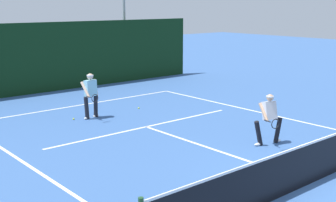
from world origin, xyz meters
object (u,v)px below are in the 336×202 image
tennis_ball (74,119)px  tennis_ball_extra (139,108)px  player_far (91,94)px  player_near (269,117)px

tennis_ball → tennis_ball_extra: 2.84m
player_far → tennis_ball_extra: (2.21, 0.08, -0.88)m
tennis_ball → player_far: bearing=-19.4°
player_near → player_far: player_far is taller
player_far → tennis_ball_extra: size_ratio=25.18×
player_far → tennis_ball: player_far is taller
player_near → tennis_ball_extra: size_ratio=23.19×
player_far → tennis_ball_extra: 2.38m
player_near → tennis_ball: size_ratio=23.19×
tennis_ball → tennis_ball_extra: size_ratio=1.00×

